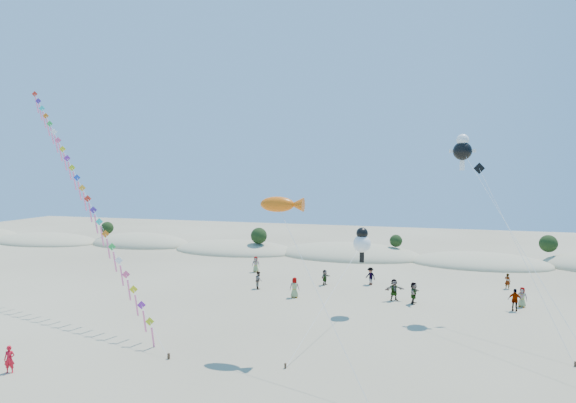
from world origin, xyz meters
The scene contains 8 objects.
dune_ridge centered at (1.06, 45.14, 0.11)m, with size 145.30×11.49×5.57m.
kite_train centered at (-17.49, 15.50, 10.09)m, with size 23.59×14.82×19.66m.
fish_kite centered at (1.03, 11.01, 9.20)m, with size 7.90×7.16×9.72m.
cartoon_kite_low centered at (4.80, 20.39, 5.69)m, with size 3.52×12.85×6.84m.
cartoon_kite_high centered at (12.31, 22.63, 12.98)m, with size 7.42×14.55×14.18m.
dark_kite centered at (14.96, 19.81, 7.99)m, with size 5.02×9.74×11.95m.
flyer_foreground centered at (-12.66, 3.46, 0.77)m, with size 0.56×0.37×1.54m, color red.
beachgoers centered at (5.09, 26.39, 0.88)m, with size 26.84×9.86×1.88m.
Camera 1 is at (9.60, -17.47, 11.37)m, focal length 30.00 mm.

